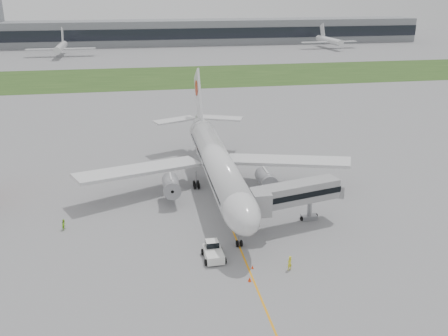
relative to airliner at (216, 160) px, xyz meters
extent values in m
plane|color=gray|center=(0.00, -4.87, -5.66)|extent=(600.00, 600.00, 0.00)
cube|color=#27461A|center=(0.00, 115.13, -5.65)|extent=(600.00, 50.00, 0.02)
cube|color=gray|center=(0.00, 225.13, 1.34)|extent=(320.00, 22.00, 14.00)
cube|color=black|center=(0.00, 214.13, 1.34)|extent=(320.00, 0.60, 6.00)
cylinder|color=silver|center=(0.00, -0.87, -0.06)|extent=(5.00, 38.00, 5.00)
ellipsoid|color=silver|center=(0.00, -20.37, -0.06)|extent=(5.00, 11.00, 5.00)
cube|color=black|center=(0.00, -21.37, 0.84)|extent=(3.20, 1.54, 1.14)
cone|color=silver|center=(0.00, 21.13, 0.74)|extent=(5.00, 10.53, 6.16)
cube|color=silver|center=(-13.00, 1.13, -1.26)|extent=(22.13, 13.52, 1.70)
cube|color=silver|center=(13.00, 1.13, -1.26)|extent=(22.13, 13.52, 1.70)
cylinder|color=gray|center=(-8.00, -3.37, -2.66)|extent=(2.70, 5.20, 2.70)
cylinder|color=gray|center=(8.00, -3.37, -2.66)|extent=(2.70, 5.20, 2.70)
cube|color=silver|center=(0.00, 22.63, 5.84)|extent=(0.45, 10.90, 12.76)
cylinder|color=#B4230A|center=(0.00, 23.63, 7.84)|extent=(0.60, 3.20, 3.20)
cube|color=silver|center=(-5.00, 23.63, 1.14)|extent=(9.54, 6.34, 0.35)
cube|color=silver|center=(5.00, 23.63, 1.14)|extent=(9.54, 6.34, 0.35)
cylinder|color=#949499|center=(0.00, -19.87, -4.11)|extent=(0.24, 0.24, 3.10)
cylinder|color=black|center=(-3.20, 2.13, -5.11)|extent=(1.40, 1.10, 1.10)
cylinder|color=black|center=(3.20, 2.13, -5.11)|extent=(1.40, 1.10, 1.10)
cube|color=white|center=(-4.00, -22.56, -4.93)|extent=(2.39, 4.17, 1.10)
cube|color=white|center=(-4.03, -21.46, -4.01)|extent=(1.68, 1.50, 0.92)
cube|color=black|center=(-4.03, -21.46, -3.97)|extent=(1.73, 1.55, 0.78)
cylinder|color=black|center=(-5.27, -21.21, -5.25)|extent=(0.34, 0.83, 0.82)
cylinder|color=black|center=(-2.80, -21.15, -5.25)|extent=(0.34, 0.83, 0.82)
cylinder|color=black|center=(-5.20, -23.96, -5.25)|extent=(0.34, 0.83, 0.82)
cylinder|color=black|center=(-2.73, -23.90, -5.25)|extent=(0.34, 0.83, 0.82)
cube|color=gray|center=(9.55, -14.61, -0.58)|extent=(13.99, 6.13, 2.93)
cube|color=black|center=(9.55, -14.61, -0.58)|extent=(14.20, 6.27, 0.88)
cube|color=gray|center=(3.61, -17.08, -0.58)|extent=(2.54, 3.32, 3.32)
cylinder|color=#949499|center=(12.28, -13.44, -3.80)|extent=(0.68, 0.68, 3.71)
cube|color=#949499|center=(12.28, -13.44, -5.32)|extent=(2.61, 1.89, 0.68)
cylinder|color=black|center=(11.05, -13.74, -5.32)|extent=(0.45, 0.73, 0.68)
cylinder|color=black|center=(13.51, -13.13, -5.32)|extent=(0.45, 0.73, 0.68)
cone|color=#FD3C0D|center=(-0.50, -28.54, -5.35)|extent=(0.45, 0.45, 0.61)
cone|color=#FD3C0D|center=(0.50, -25.77, -5.42)|extent=(0.35, 0.35, 0.48)
imported|color=yellow|center=(5.03, -26.80, -4.71)|extent=(0.83, 0.75, 1.91)
imported|color=#8AD723|center=(-24.29, -10.44, -4.84)|extent=(0.85, 0.96, 1.63)
camera|label=1|loc=(-12.68, -79.22, 28.30)|focal=40.00mm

